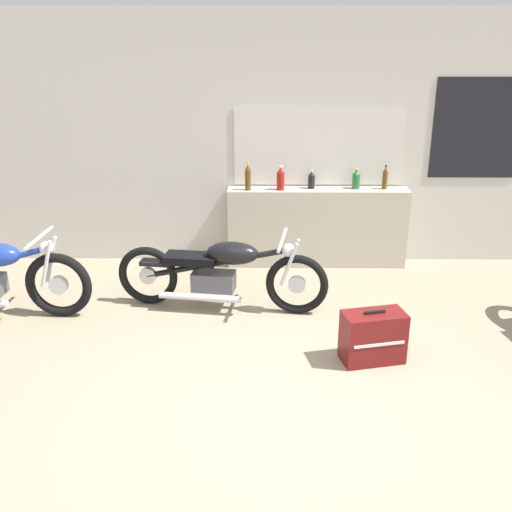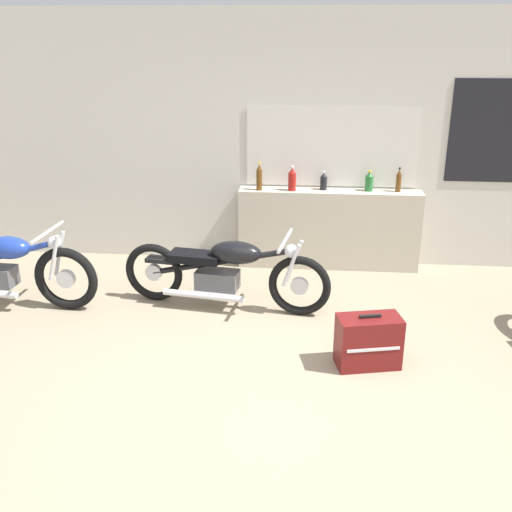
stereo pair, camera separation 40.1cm
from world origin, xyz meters
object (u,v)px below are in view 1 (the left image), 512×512
object	(u,v)px
bottle_right_center	(356,180)
bottle_rightmost	(385,178)
bottle_leftmost	(248,178)
bottle_left_center	(281,179)
hard_case_darkred	(373,337)
bottle_center	(311,180)
motorcycle_black	(221,272)

from	to	relation	value
bottle_right_center	bottle_rightmost	bearing A→B (deg)	-1.65
bottle_right_center	bottle_leftmost	bearing A→B (deg)	-176.55
bottle_left_center	bottle_rightmost	world-z (taller)	bottle_left_center
bottle_leftmost	hard_case_darkred	xyz separation A→B (m)	(1.07, -2.12, -0.82)
bottle_center	motorcycle_black	bearing A→B (deg)	-127.79
bottle_right_center	bottle_rightmost	xyz separation A→B (m)	(0.32, -0.01, 0.02)
bottle_rightmost	bottle_leftmost	bearing A→B (deg)	-177.61
bottle_leftmost	motorcycle_black	bearing A→B (deg)	-101.91
bottle_left_center	bottle_right_center	xyz separation A→B (m)	(0.85, 0.06, -0.02)
bottle_leftmost	motorcycle_black	size ratio (longest dim) A/B	0.15
bottle_right_center	hard_case_darkred	distance (m)	2.33
bottle_leftmost	hard_case_darkred	bearing A→B (deg)	-63.32
bottle_right_center	bottle_rightmost	size ratio (longest dim) A/B	0.85
motorcycle_black	hard_case_darkred	world-z (taller)	motorcycle_black
bottle_left_center	bottle_right_center	distance (m)	0.85
bottle_left_center	bottle_rightmost	distance (m)	1.16
bottle_right_center	hard_case_darkred	bearing A→B (deg)	-93.68
bottle_left_center	bottle_center	bearing A→B (deg)	10.89
bottle_right_center	hard_case_darkred	xyz separation A→B (m)	(-0.14, -2.19, -0.78)
motorcycle_black	hard_case_darkred	xyz separation A→B (m)	(1.31, -0.97, -0.17)
bottle_left_center	hard_case_darkred	world-z (taller)	bottle_left_center
bottle_leftmost	motorcycle_black	xyz separation A→B (m)	(-0.24, -1.15, -0.65)
bottle_center	bottle_leftmost	bearing A→B (deg)	-173.68
bottle_center	hard_case_darkred	bearing A→B (deg)	-80.78
bottle_center	bottle_right_center	bearing A→B (deg)	-0.66
bottle_right_center	hard_case_darkred	world-z (taller)	bottle_right_center
bottle_left_center	bottle_leftmost	bearing A→B (deg)	-178.15
hard_case_darkred	bottle_center	bearing A→B (deg)	99.22
motorcycle_black	bottle_center	bearing A→B (deg)	52.21
bottle_left_center	bottle_rightmost	xyz separation A→B (m)	(1.16, 0.05, -0.00)
bottle_left_center	bottle_right_center	bearing A→B (deg)	4.13
bottle_right_center	bottle_rightmost	distance (m)	0.32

